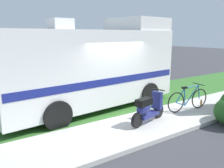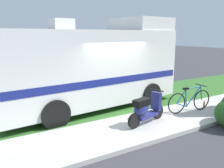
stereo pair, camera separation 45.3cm
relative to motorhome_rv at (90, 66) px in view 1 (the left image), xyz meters
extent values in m
plane|color=#38383D|center=(0.42, -1.41, -1.62)|extent=(80.00, 80.00, 0.00)
cube|color=beige|center=(0.42, -2.61, -1.56)|extent=(24.00, 2.00, 0.12)
cube|color=#336628|center=(0.42, 0.09, -1.58)|extent=(24.00, 3.40, 0.08)
cube|color=silver|center=(-0.11, -0.01, -0.02)|extent=(6.95, 2.94, 2.60)
cube|color=silver|center=(2.36, 0.21, 1.53)|extent=(1.99, 2.39, 0.50)
cube|color=navy|center=(-0.11, -0.01, -0.41)|extent=(6.82, 2.95, 0.24)
cube|color=black|center=(3.24, 0.29, 0.44)|extent=(0.26, 2.00, 0.90)
cube|color=silver|center=(-1.12, -0.10, 1.46)|extent=(0.75, 0.66, 0.36)
cylinder|color=black|center=(1.88, 1.30, -1.17)|extent=(0.92, 0.36, 0.90)
cylinder|color=black|center=(2.08, -0.95, -1.17)|extent=(0.92, 0.36, 0.90)
cylinder|color=black|center=(-2.07, 0.95, -1.17)|extent=(0.92, 0.36, 0.90)
cylinder|color=black|center=(-1.87, -1.30, -1.17)|extent=(0.92, 0.36, 0.90)
cylinder|color=black|center=(1.10, -2.46, -1.28)|extent=(0.45, 0.20, 0.44)
cylinder|color=black|center=(-0.03, -2.71, -1.28)|extent=(0.45, 0.20, 0.44)
cube|color=navy|center=(0.54, -2.58, -1.26)|extent=(0.85, 0.45, 0.10)
cube|color=black|center=(0.29, -2.64, -0.80)|extent=(0.60, 0.38, 0.20)
ellipsoid|color=navy|center=(0.29, -2.64, -1.00)|extent=(0.65, 0.43, 0.36)
cube|color=navy|center=(0.99, -2.48, -0.90)|extent=(0.21, 0.34, 0.56)
cylinder|color=black|center=(0.99, -2.48, -0.55)|extent=(0.15, 0.50, 0.04)
sphere|color=white|center=(0.99, -2.48, -0.72)|extent=(0.12, 0.12, 0.12)
torus|color=black|center=(3.04, -2.57, -1.14)|extent=(0.72, 0.13, 0.72)
torus|color=black|center=(1.95, -2.44, -1.14)|extent=(0.72, 0.13, 0.72)
cylinder|color=#1E6699|center=(2.66, -2.53, -0.97)|extent=(0.62, 0.11, 0.69)
cylinder|color=#1E6699|center=(2.33, -2.49, -0.99)|extent=(0.11, 0.05, 0.62)
cylinder|color=#1E6699|center=(2.62, -2.52, -0.66)|extent=(0.66, 0.12, 0.09)
cylinder|color=#1E6699|center=(2.15, -2.47, -1.22)|extent=(0.43, 0.09, 0.20)
cylinder|color=#1E6699|center=(2.12, -2.46, -0.91)|extent=(0.38, 0.08, 0.47)
cylinder|color=#1E6699|center=(2.99, -2.57, -0.89)|extent=(0.13, 0.05, 0.51)
cube|color=black|center=(2.30, -2.48, -0.66)|extent=(0.21, 0.12, 0.06)
cylinder|color=black|center=(2.95, -2.56, -0.60)|extent=(0.09, 0.52, 0.03)
cube|color=silver|center=(-1.12, 4.92, -0.58)|extent=(2.50, 2.08, 1.51)
cube|color=black|center=(-1.12, 4.92, -0.12)|extent=(2.38, 2.09, 0.44)
cylinder|color=black|center=(-0.99, 5.86, -1.24)|extent=(0.77, 0.29, 0.76)
cylinder|color=black|center=(-0.87, 4.01, -1.24)|extent=(0.77, 0.29, 0.76)
cylinder|color=brown|center=(3.39, -2.43, -1.41)|extent=(0.07, 0.07, 0.19)
cylinder|color=brown|center=(3.39, -2.43, -1.29)|extent=(0.03, 0.03, 0.04)
cylinder|color=black|center=(3.39, -2.43, -1.27)|extent=(0.03, 0.03, 0.01)
camera|label=1|loc=(-4.29, -7.61, 1.14)|focal=38.17mm
camera|label=2|loc=(-3.91, -7.86, 1.14)|focal=38.17mm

